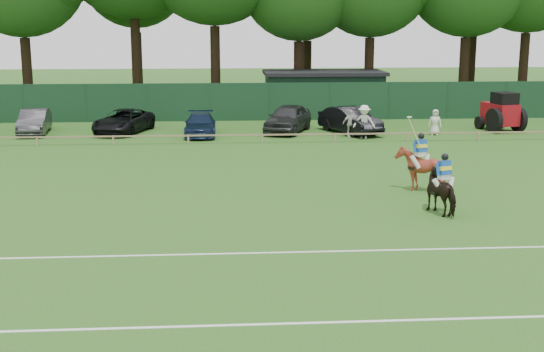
{
  "coord_description": "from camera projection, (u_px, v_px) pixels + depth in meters",
  "views": [
    {
      "loc": [
        -1.14,
        -20.92,
        6.57
      ],
      "look_at": [
        0.5,
        3.0,
        1.4
      ],
      "focal_mm": 48.0,
      "sensor_mm": 36.0,
      "label": 1
    }
  ],
  "objects": [
    {
      "name": "pitch_lines",
      "position": [
        270.0,
        284.0,
        18.45
      ],
      "size": [
        60.0,
        5.1,
        0.01
      ],
      "color": "silver",
      "rests_on": "ground"
    },
    {
      "name": "perimeter_fence",
      "position": [
        240.0,
        102.0,
        47.93
      ],
      "size": [
        92.08,
        0.08,
        2.5
      ],
      "color": "#14351E",
      "rests_on": "ground"
    },
    {
      "name": "rider_dark",
      "position": [
        444.0,
        172.0,
        24.89
      ],
      "size": [
        0.91,
        0.55,
        1.41
      ],
      "rotation": [
        0.0,
        0.0,
        3.51
      ],
      "color": "silver",
      "rests_on": "ground"
    },
    {
      "name": "estate_black",
      "position": [
        350.0,
        120.0,
        42.69
      ],
      "size": [
        3.44,
        4.92,
        1.54
      ],
      "primitive_type": "imported",
      "rotation": [
        0.0,
        0.0,
        0.43
      ],
      "color": "black",
      "rests_on": "ground"
    },
    {
      "name": "suv_black",
      "position": [
        123.0,
        121.0,
        42.9
      ],
      "size": [
        3.63,
        5.41,
        1.38
      ],
      "primitive_type": "imported",
      "rotation": [
        0.0,
        0.0,
        -0.3
      ],
      "color": "black",
      "rests_on": "ground"
    },
    {
      "name": "spectator_right",
      "position": [
        435.0,
        122.0,
        42.09
      ],
      "size": [
        0.83,
        0.65,
        1.5
      ],
      "primitive_type": "imported",
      "rotation": [
        0.0,
        0.0,
        -0.27
      ],
      "color": "silver",
      "rests_on": "ground"
    },
    {
      "name": "tree_row",
      "position": [
        263.0,
        106.0,
        56.13
      ],
      "size": [
        96.0,
        12.0,
        21.0
      ],
      "primitive_type": null,
      "color": "#26561C",
      "rests_on": "ground"
    },
    {
      "name": "tractor",
      "position": [
        501.0,
        113.0,
        43.49
      ],
      "size": [
        2.41,
        3.12,
        2.34
      ],
      "rotation": [
        0.0,
        0.0,
        0.22
      ],
      "color": "maroon",
      "rests_on": "ground"
    },
    {
      "name": "spectator_mid",
      "position": [
        350.0,
        123.0,
        41.32
      ],
      "size": [
        0.97,
        0.55,
        1.56
      ],
      "primitive_type": "imported",
      "rotation": [
        0.0,
        0.0,
        0.2
      ],
      "color": "silver",
      "rests_on": "ground"
    },
    {
      "name": "sedan_navy",
      "position": [
        200.0,
        125.0,
        41.9
      ],
      "size": [
        1.8,
        4.36,
        1.26
      ],
      "primitive_type": "imported",
      "rotation": [
        0.0,
        0.0,
        0.01
      ],
      "color": "#12203A",
      "rests_on": "ground"
    },
    {
      "name": "spectator_left",
      "position": [
        364.0,
        122.0,
        40.78
      ],
      "size": [
        1.34,
        0.95,
        1.89
      ],
      "primitive_type": "imported",
      "rotation": [
        0.0,
        0.0,
        -0.22
      ],
      "color": "white",
      "rests_on": "ground"
    },
    {
      "name": "horse_chestnut",
      "position": [
        420.0,
        169.0,
        28.32
      ],
      "size": [
        1.86,
        1.97,
        1.75
      ],
      "primitive_type": "imported",
      "rotation": [
        0.0,
        0.0,
        3.49
      ],
      "color": "maroon",
      "rests_on": "ground"
    },
    {
      "name": "hatch_grey",
      "position": [
        288.0,
        118.0,
        43.14
      ],
      "size": [
        3.58,
        5.24,
        1.66
      ],
      "primitive_type": "imported",
      "rotation": [
        0.0,
        0.0,
        -0.37
      ],
      "color": "#2D2D2F",
      "rests_on": "ground"
    },
    {
      "name": "pitch_rail",
      "position": [
        244.0,
        135.0,
        39.32
      ],
      "size": [
        62.1,
        0.1,
        0.5
      ],
      "color": "#997F5B",
      "rests_on": "ground"
    },
    {
      "name": "sedan_grey",
      "position": [
        34.0,
        122.0,
        42.57
      ],
      "size": [
        1.94,
        4.46,
        1.43
      ],
      "primitive_type": "imported",
      "rotation": [
        0.0,
        0.0,
        0.1
      ],
      "color": "#323134",
      "rests_on": "ground"
    },
    {
      "name": "ground",
      "position": [
        262.0,
        243.0,
        21.86
      ],
      "size": [
        160.0,
        160.0,
        0.0
      ],
      "primitive_type": "plane",
      "color": "#1E4C14",
      "rests_on": "ground"
    },
    {
      "name": "utility_shed",
      "position": [
        324.0,
        92.0,
        51.2
      ],
      "size": [
        8.4,
        4.4,
        3.04
      ],
      "color": "#14331E",
      "rests_on": "ground"
    },
    {
      "name": "rider_chestnut",
      "position": [
        421.0,
        149.0,
        28.14
      ],
      "size": [
        0.98,
        0.55,
        2.05
      ],
      "rotation": [
        0.0,
        0.0,
        3.49
      ],
      "color": "silver",
      "rests_on": "ground"
    },
    {
      "name": "horse_dark",
      "position": [
        443.0,
        192.0,
        25.04
      ],
      "size": [
        1.41,
        1.97,
        1.52
      ],
      "primitive_type": "imported",
      "rotation": [
        0.0,
        0.0,
        3.51
      ],
      "color": "black",
      "rests_on": "ground"
    }
  ]
}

